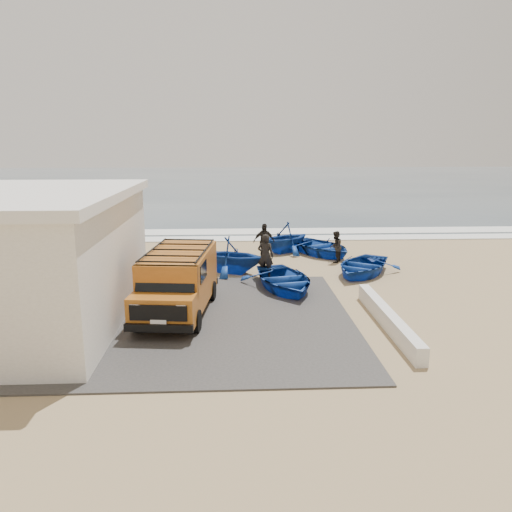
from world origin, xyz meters
name	(u,v)px	position (x,y,z in m)	size (l,w,h in m)	color
ground	(231,300)	(0.00, 0.00, 0.00)	(160.00, 160.00, 0.00)	tan
slab	(171,319)	(-2.00, -2.00, 0.03)	(12.00, 10.00, 0.05)	#403E3B
ocean	(231,182)	(0.00, 56.00, 0.00)	(180.00, 88.00, 0.01)	#385166
surf_line	(231,239)	(0.00, 12.00, 0.03)	(180.00, 1.60, 0.06)	white
surf_wash	(231,232)	(0.00, 14.50, 0.02)	(180.00, 2.20, 0.04)	white
parapet	(388,319)	(5.00, -3.00, 0.28)	(0.35, 6.00, 0.55)	silver
van	(178,280)	(-1.79, -1.32, 1.19)	(2.57, 5.35, 2.21)	#B1611A
boat_near_left	(284,279)	(2.11, 1.26, 0.42)	(2.93, 4.10, 0.85)	#143F9E
boat_near_right	(362,266)	(5.83, 3.44, 0.41)	(2.80, 3.92, 0.81)	#143F9E
boat_mid_left	(232,255)	(0.04, 4.03, 0.83)	(2.71, 3.14, 1.65)	#143F9E
boat_mid_right	(321,247)	(4.71, 7.52, 0.43)	(2.95, 4.13, 0.86)	#143F9E
boat_far_left	(285,237)	(2.87, 8.17, 0.81)	(2.66, 3.09, 1.63)	#143F9E
fisherman_front	(266,256)	(1.51, 3.15, 0.97)	(0.70, 0.46, 1.93)	black
fisherman_middle	(336,247)	(5.12, 5.79, 0.78)	(0.76, 0.59, 1.56)	black
fisherman_back	(264,242)	(1.66, 6.60, 0.91)	(1.07, 0.45, 1.83)	black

